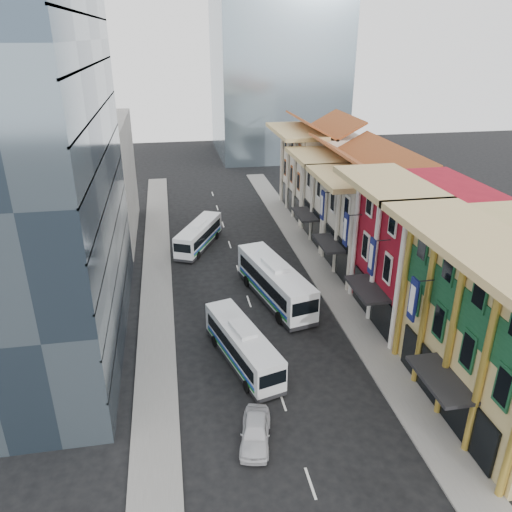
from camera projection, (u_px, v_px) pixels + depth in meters
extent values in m
plane|color=black|center=(316.00, 498.00, 26.81)|extent=(200.00, 200.00, 0.00)
cube|color=slate|center=(336.00, 293.00, 47.94)|extent=(3.00, 90.00, 0.15)
cube|color=slate|center=(157.00, 309.00, 45.21)|extent=(3.00, 90.00, 0.15)
cube|color=maroon|center=(422.00, 253.00, 41.92)|extent=(8.00, 10.00, 12.00)
cube|color=beige|center=(377.00, 225.00, 50.87)|extent=(8.00, 9.00, 10.00)
cube|color=beige|center=(347.00, 199.00, 58.96)|extent=(8.00, 9.00, 10.00)
cube|color=beige|center=(321.00, 173.00, 68.20)|extent=(8.00, 12.00, 11.00)
cube|color=#394A5A|center=(17.00, 156.00, 35.08)|extent=(12.00, 26.00, 30.00)
cube|color=gray|center=(88.00, 180.00, 59.17)|extent=(10.00, 18.00, 14.00)
imported|color=silver|center=(255.00, 432.00, 30.29)|extent=(2.74, 4.68, 1.49)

